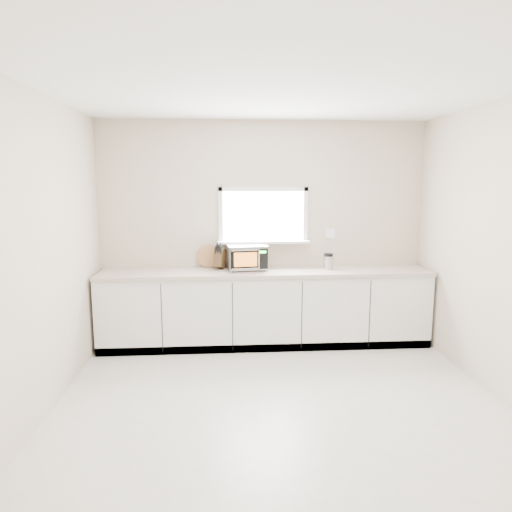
{
  "coord_description": "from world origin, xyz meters",
  "views": [
    {
      "loc": [
        -0.49,
        -3.63,
        1.96
      ],
      "look_at": [
        -0.12,
        1.55,
        1.12
      ],
      "focal_mm": 32.0,
      "sensor_mm": 36.0,
      "label": 1
    }
  ],
  "objects": [
    {
      "name": "back_wall",
      "position": [
        0.0,
        2.0,
        1.36
      ],
      "size": [
        4.0,
        0.17,
        2.7
      ],
      "color": "#C0AF98",
      "rests_on": "ground"
    },
    {
      "name": "countertop",
      "position": [
        0.0,
        1.69,
        0.9
      ],
      "size": [
        3.92,
        0.64,
        0.04
      ],
      "primitive_type": "cube",
      "color": "#C1AE9F",
      "rests_on": "cabinets"
    },
    {
      "name": "cabinets",
      "position": [
        0.0,
        1.7,
        0.44
      ],
      "size": [
        3.92,
        0.6,
        0.88
      ],
      "primitive_type": "cube",
      "color": "silver",
      "rests_on": "ground"
    },
    {
      "name": "knife_block",
      "position": [
        -0.54,
        1.82,
        1.06
      ],
      "size": [
        0.17,
        0.24,
        0.32
      ],
      "rotation": [
        0.0,
        0.0,
        -0.34
      ],
      "color": "#4D341B",
      "rests_on": "countertop"
    },
    {
      "name": "ground",
      "position": [
        0.0,
        0.0,
        0.0
      ],
      "size": [
        4.0,
        4.0,
        0.0
      ],
      "primitive_type": "plane",
      "color": "beige",
      "rests_on": "ground"
    },
    {
      "name": "microwave",
      "position": [
        -0.22,
        1.76,
        1.08
      ],
      "size": [
        0.5,
        0.42,
        0.3
      ],
      "rotation": [
        0.0,
        0.0,
        0.13
      ],
      "color": "black",
      "rests_on": "countertop"
    },
    {
      "name": "cutting_board",
      "position": [
        -0.68,
        1.94,
        1.06
      ],
      "size": [
        0.27,
        0.07,
        0.27
      ],
      "primitive_type": "cylinder",
      "rotation": [
        1.4,
        0.0,
        0.0
      ],
      "color": "#AF7443",
      "rests_on": "countertop"
    },
    {
      "name": "coffee_grinder",
      "position": [
        0.76,
        1.71,
        1.02
      ],
      "size": [
        0.12,
        0.12,
        0.19
      ],
      "rotation": [
        0.0,
        0.0,
        -0.12
      ],
      "color": "#ABADB3",
      "rests_on": "countertop"
    }
  ]
}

